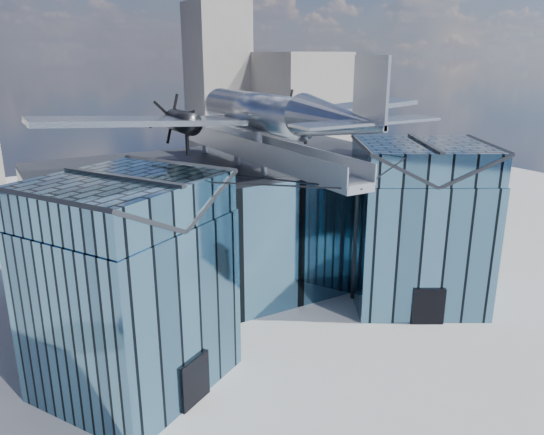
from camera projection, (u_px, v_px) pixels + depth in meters
ground_plane at (287, 326)px, 35.87m from camera, size 120.00×120.00×0.00m
museum at (246, 226)px, 39.03m from camera, size 32.88×24.50×17.60m
bg_towers at (109, 110)px, 75.28m from camera, size 77.00×24.50×26.00m
tree_plaza_e at (484, 214)px, 47.62m from camera, size 4.62×4.62×5.71m
tree_side_e at (481, 191)px, 54.96m from camera, size 4.14×4.14×6.03m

